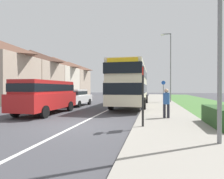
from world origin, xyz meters
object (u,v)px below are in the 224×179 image
at_px(parked_van_red, 46,94).
at_px(parked_car_white, 76,97).
at_px(bus_stop_sign, 143,92).
at_px(cycle_route_sign, 163,90).
at_px(street_lamp_near, 216,6).
at_px(street_lamp_mid, 170,63).
at_px(pedestrian_at_stop, 166,102).
at_px(double_decker_bus, 131,83).

distance_m(parked_van_red, parked_car_white, 5.49).
relative_size(parked_car_white, bus_stop_sign, 1.71).
distance_m(parked_van_red, bus_stop_sign, 7.30).
distance_m(cycle_route_sign, street_lamp_near, 16.04).
bearing_deg(street_lamp_mid, pedestrian_at_stop, -95.79).
relative_size(cycle_route_sign, street_lamp_near, 0.36).
bearing_deg(bus_stop_sign, parked_car_white, 127.47).
bearing_deg(street_lamp_mid, parked_car_white, -148.94).
bearing_deg(bus_stop_sign, parked_van_red, 152.94).
bearing_deg(cycle_route_sign, street_lamp_near, -88.00).
bearing_deg(street_lamp_mid, street_lamp_near, -90.53).
distance_m(parked_car_white, street_lamp_near, 14.28).
bearing_deg(street_lamp_near, pedestrian_at_stop, 103.38).
bearing_deg(double_decker_bus, street_lamp_near, -71.79).
xyz_separation_m(bus_stop_sign, street_lamp_mid, (2.31, 14.24, 2.96)).
height_order(parked_car_white, pedestrian_at_stop, pedestrian_at_stop).
distance_m(pedestrian_at_stop, street_lamp_mid, 12.35).
relative_size(double_decker_bus, parked_car_white, 2.38).
distance_m(bus_stop_sign, street_lamp_mid, 14.72).
relative_size(double_decker_bus, bus_stop_sign, 4.05).
bearing_deg(parked_car_white, street_lamp_mid, 31.06).
bearing_deg(parked_van_red, double_decker_bus, 49.52).
distance_m(pedestrian_at_stop, bus_stop_sign, 2.76).
distance_m(double_decker_bus, parked_car_white, 5.41).
relative_size(cycle_route_sign, street_lamp_mid, 0.32).
relative_size(parked_car_white, street_lamp_mid, 0.56).
height_order(double_decker_bus, pedestrian_at_stop, double_decker_bus).
bearing_deg(street_lamp_near, double_decker_bus, 108.21).
distance_m(double_decker_bus, bus_stop_sign, 9.32).
height_order(parked_car_white, street_lamp_mid, street_lamp_mid).
bearing_deg(parked_van_red, cycle_route_sign, 52.52).
xyz_separation_m(pedestrian_at_stop, bus_stop_sign, (-1.11, -2.46, 0.56)).
relative_size(double_decker_bus, cycle_route_sign, 4.18).
bearing_deg(bus_stop_sign, street_lamp_mid, 80.80).
relative_size(pedestrian_at_stop, bus_stop_sign, 0.64).
xyz_separation_m(parked_car_white, pedestrian_at_stop, (7.85, -6.33, 0.10)).
xyz_separation_m(double_decker_bus, cycle_route_sign, (3.10, 4.71, -0.71)).
bearing_deg(street_lamp_near, bus_stop_sign, 138.20).
height_order(pedestrian_at_stop, street_lamp_mid, street_lamp_mid).
xyz_separation_m(double_decker_bus, street_lamp_mid, (3.80, 5.06, 2.36)).
distance_m(parked_van_red, street_lamp_near, 10.49).
relative_size(parked_van_red, cycle_route_sign, 2.12).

